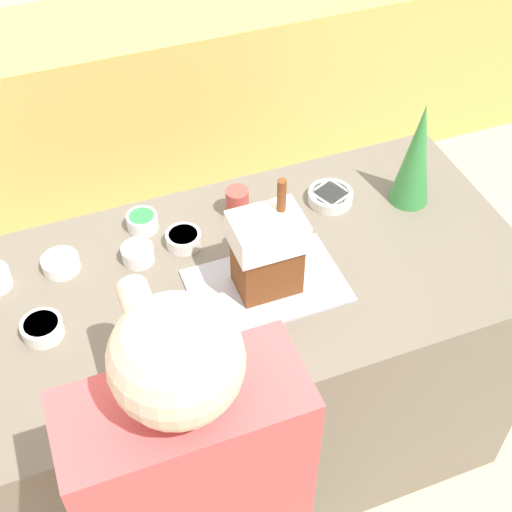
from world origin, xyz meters
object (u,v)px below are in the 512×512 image
baking_tray (267,286)px  decorative_tree (417,154)px  candy_bowl_center_rear (138,253)px  candy_bowl_front_corner (42,328)px  candy_bowl_far_right (330,196)px  mug (237,203)px  candy_bowl_far_left (183,239)px  candy_bowl_behind_tray (61,263)px  candy_bowl_near_tray_right (142,221)px  gingerbread_house (267,251)px

baking_tray → decorative_tree: size_ratio=1.22×
candy_bowl_center_rear → candy_bowl_front_corner: 0.35m
candy_bowl_far_right → mug: bearing=171.4°
candy_bowl_far_left → candy_bowl_behind_tray: 0.35m
candy_bowl_near_tray_right → mug: (0.29, -0.05, 0.02)m
baking_tray → gingerbread_house: size_ratio=1.23×
gingerbread_house → candy_bowl_near_tray_right: gingerbread_house is taller
baking_tray → gingerbread_house: 0.14m
candy_bowl_behind_tray → candy_bowl_near_tray_right: bearing=17.2°
decorative_tree → candy_bowl_far_left: size_ratio=3.36×
candy_bowl_center_rear → candy_bowl_behind_tray: bearing=168.0°
candy_bowl_behind_tray → candy_bowl_near_tray_right: (0.26, 0.08, 0.01)m
candy_bowl_center_rear → candy_bowl_far_left: bearing=6.1°
candy_bowl_far_right → candy_bowl_near_tray_right: size_ratio=1.51×
candy_bowl_far_right → candy_bowl_center_rear: 0.62m
decorative_tree → candy_bowl_far_right: 0.29m
candy_bowl_behind_tray → candy_bowl_front_corner: size_ratio=0.97×
baking_tray → gingerbread_house: (0.00, 0.00, 0.14)m
gingerbread_house → candy_bowl_center_rear: (-0.31, 0.23, -0.11)m
candy_bowl_behind_tray → candy_bowl_front_corner: candy_bowl_front_corner is taller
baking_tray → candy_bowl_far_right: (0.32, 0.26, 0.02)m
candy_bowl_behind_tray → candy_bowl_far_right: candy_bowl_behind_tray is taller
baking_tray → candy_bowl_center_rear: candy_bowl_center_rear is taller
baking_tray → candy_bowl_far_left: candy_bowl_far_left is taller
gingerbread_house → candy_bowl_behind_tray: gingerbread_house is taller
candy_bowl_far_left → candy_bowl_far_right: size_ratio=0.75×
gingerbread_house → candy_bowl_front_corner: (-0.61, 0.05, -0.12)m
baking_tray → candy_bowl_behind_tray: (-0.52, 0.27, 0.02)m
decorative_tree → candy_bowl_behind_tray: size_ratio=3.29×
mug → candy_bowl_far_left: bearing=-161.4°
decorative_tree → candy_bowl_far_left: 0.73m
candy_bowl_near_tray_right → candy_bowl_center_rear: size_ratio=1.00×
mug → candy_bowl_center_rear: bearing=-166.6°
candy_bowl_behind_tray → candy_bowl_far_right: (0.84, -0.01, -0.00)m
candy_bowl_behind_tray → mug: (0.54, 0.03, 0.03)m
decorative_tree → candy_bowl_front_corner: decorative_tree is taller
candy_bowl_far_left → candy_bowl_behind_tray: size_ratio=0.98×
decorative_tree → candy_bowl_center_rear: decorative_tree is taller
baking_tray → mug: size_ratio=4.39×
decorative_tree → candy_bowl_far_left: bearing=175.5°
gingerbread_house → candy_bowl_behind_tray: bearing=152.4°
gingerbread_house → candy_bowl_far_left: 0.32m
candy_bowl_front_corner → mug: mug is taller
gingerbread_house → candy_bowl_far_left: size_ratio=3.31×
baking_tray → candy_bowl_center_rear: bearing=143.5°
candy_bowl_center_rear → mug: bearing=13.4°
candy_bowl_near_tray_right → candy_bowl_front_corner: (-0.34, -0.30, -0.00)m
candy_bowl_behind_tray → candy_bowl_front_corner: (-0.09, -0.22, 0.00)m
decorative_tree → candy_bowl_center_rear: size_ratio=3.78×
baking_tray → mug: bearing=85.4°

